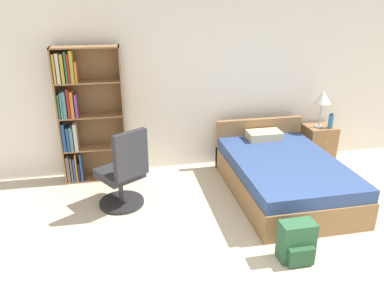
{
  "coord_description": "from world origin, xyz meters",
  "views": [
    {
      "loc": [
        -1.37,
        -2.12,
        2.51
      ],
      "look_at": [
        -0.53,
        1.98,
        0.84
      ],
      "focal_mm": 35.0,
      "sensor_mm": 36.0,
      "label": 1
    }
  ],
  "objects_px": {
    "table_lamp": "(322,98)",
    "bookshelf": "(82,116)",
    "water_bottle": "(331,121)",
    "bed": "(282,174)",
    "office_chair": "(124,174)",
    "nightstand": "(318,143)",
    "backpack_green": "(297,242)"
  },
  "relations": [
    {
      "from": "bookshelf",
      "to": "backpack_green",
      "type": "relative_size",
      "value": 4.47
    },
    {
      "from": "bookshelf",
      "to": "bed",
      "type": "bearing_deg",
      "value": -19.57
    },
    {
      "from": "bed",
      "to": "water_bottle",
      "type": "height_order",
      "value": "water_bottle"
    },
    {
      "from": "nightstand",
      "to": "bed",
      "type": "bearing_deg",
      "value": -139.32
    },
    {
      "from": "bed",
      "to": "backpack_green",
      "type": "relative_size",
      "value": 4.78
    },
    {
      "from": "bookshelf",
      "to": "office_chair",
      "type": "relative_size",
      "value": 1.79
    },
    {
      "from": "water_bottle",
      "to": "table_lamp",
      "type": "bearing_deg",
      "value": 155.85
    },
    {
      "from": "table_lamp",
      "to": "backpack_green",
      "type": "xyz_separation_m",
      "value": [
        -1.4,
        -2.19,
        -0.85
      ]
    },
    {
      "from": "bed",
      "to": "office_chair",
      "type": "xyz_separation_m",
      "value": [
        -2.09,
        0.02,
        0.19
      ]
    },
    {
      "from": "table_lamp",
      "to": "bed",
      "type": "bearing_deg",
      "value": -138.87
    },
    {
      "from": "bed",
      "to": "table_lamp",
      "type": "relative_size",
      "value": 3.49
    },
    {
      "from": "bookshelf",
      "to": "table_lamp",
      "type": "relative_size",
      "value": 3.26
    },
    {
      "from": "nightstand",
      "to": "water_bottle",
      "type": "xyz_separation_m",
      "value": [
        0.1,
        -0.1,
        0.4
      ]
    },
    {
      "from": "backpack_green",
      "to": "water_bottle",
      "type": "bearing_deg",
      "value": 53.78
    },
    {
      "from": "office_chair",
      "to": "nightstand",
      "type": "relative_size",
      "value": 1.81
    },
    {
      "from": "table_lamp",
      "to": "water_bottle",
      "type": "distance_m",
      "value": 0.4
    },
    {
      "from": "table_lamp",
      "to": "water_bottle",
      "type": "relative_size",
      "value": 2.47
    },
    {
      "from": "bed",
      "to": "nightstand",
      "type": "bearing_deg",
      "value": 40.68
    },
    {
      "from": "bookshelf",
      "to": "bed",
      "type": "distance_m",
      "value": 2.85
    },
    {
      "from": "office_chair",
      "to": "table_lamp",
      "type": "bearing_deg",
      "value": 14.93
    },
    {
      "from": "table_lamp",
      "to": "bookshelf",
      "type": "bearing_deg",
      "value": 178.6
    },
    {
      "from": "bookshelf",
      "to": "water_bottle",
      "type": "relative_size",
      "value": 8.06
    },
    {
      "from": "bed",
      "to": "office_chair",
      "type": "height_order",
      "value": "office_chair"
    },
    {
      "from": "bed",
      "to": "bookshelf",
      "type": "bearing_deg",
      "value": 160.43
    },
    {
      "from": "water_bottle",
      "to": "backpack_green",
      "type": "height_order",
      "value": "water_bottle"
    },
    {
      "from": "bed",
      "to": "backpack_green",
      "type": "distance_m",
      "value": 1.43
    },
    {
      "from": "bookshelf",
      "to": "water_bottle",
      "type": "height_order",
      "value": "bookshelf"
    },
    {
      "from": "bookshelf",
      "to": "table_lamp",
      "type": "height_order",
      "value": "bookshelf"
    },
    {
      "from": "office_chair",
      "to": "nightstand",
      "type": "bearing_deg",
      "value": 15.21
    },
    {
      "from": "bookshelf",
      "to": "office_chair",
      "type": "height_order",
      "value": "bookshelf"
    },
    {
      "from": "backpack_green",
      "to": "bed",
      "type": "bearing_deg",
      "value": 71.92
    },
    {
      "from": "office_chair",
      "to": "water_bottle",
      "type": "xyz_separation_m",
      "value": [
        3.21,
        0.75,
        0.24
      ]
    }
  ]
}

